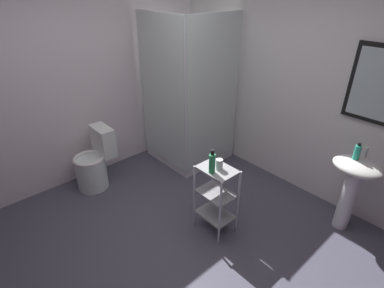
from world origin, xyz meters
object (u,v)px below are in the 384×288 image
Objects in this scene: pedestal_sink at (353,181)px; shower_stall at (189,130)px; storage_cart at (216,194)px; rinse_cup at (219,164)px; body_wash_bottle_green at (212,163)px; toilet at (94,164)px; hand_soap_bottle at (357,152)px.

shower_stall is at bearing -171.74° from pedestal_sink.
rinse_cup is (0.01, 0.01, 0.36)m from storage_cart.
shower_stall is 1.51m from body_wash_bottle_green.
rinse_cup is (1.23, -0.70, 0.33)m from shower_stall.
toilet reaches higher than storage_cart.
pedestal_sink is at bearing -7.32° from hand_soap_bottle.
rinse_cup reaches higher than pedestal_sink.
storage_cart is at bearing -134.43° from rinse_cup.
toilet is 2.90m from hand_soap_bottle.
shower_stall is 19.37× the size of rinse_cup.
shower_stall is 1.42m from storage_cart.
rinse_cup is at bearing 87.35° from body_wash_bottle_green.
body_wash_bottle_green is (-0.82, -1.10, -0.04)m from hand_soap_bottle.
pedestal_sink is 7.84× the size of rinse_cup.
body_wash_bottle_green is (-0.86, -1.10, 0.26)m from pedestal_sink.
shower_stall is 2.12m from pedestal_sink.
storage_cart is 7.17× the size of rinse_cup.
hand_soap_bottle is at bearing 172.68° from pedestal_sink.
rinse_cup reaches higher than storage_cart.
storage_cart is at bearing -30.22° from shower_stall.
hand_soap_bottle is 1.30m from rinse_cup.
shower_stall is 1.33m from toilet.
storage_cart is (-0.87, -1.02, -0.14)m from pedestal_sink.
shower_stall reaches higher than toilet.
storage_cart is (1.53, 0.57, 0.12)m from toilet.
hand_soap_bottle is at bearing 8.59° from shower_stall.
pedestal_sink is at bearing 8.26° from shower_stall.
body_wash_bottle_green is (0.01, -0.08, 0.41)m from storage_cart.
pedestal_sink is 1.09× the size of storage_cart.
body_wash_bottle_green reaches higher than pedestal_sink.
pedestal_sink is 1.42m from body_wash_bottle_green.
shower_stall is at bearing 149.78° from storage_cart.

